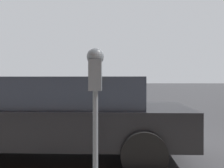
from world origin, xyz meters
TOP-DOWN VIEW (x-y plane):
  - ground_plane at (0.00, 0.00)m, footprint 220.00×220.00m
  - parking_meter at (-2.60, 0.46)m, footprint 0.21×0.19m
  - car_black at (-1.01, 1.08)m, footprint 2.10×4.27m

SIDE VIEW (x-z plane):
  - ground_plane at x=0.00m, z-range 0.00..0.00m
  - car_black at x=-1.01m, z-range 0.05..1.43m
  - parking_meter at x=-2.60m, z-range 0.57..2.09m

